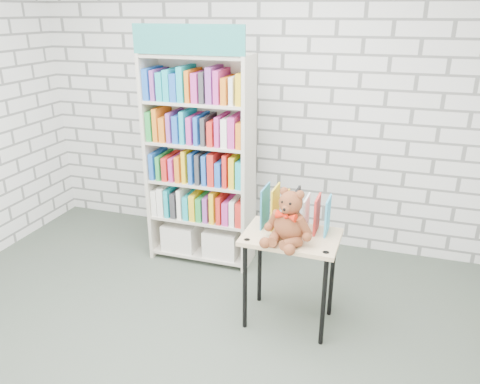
% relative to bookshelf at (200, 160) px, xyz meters
% --- Properties ---
extents(ground, '(4.50, 4.50, 0.00)m').
position_rel_bookshelf_xyz_m(ground, '(0.33, -1.36, -0.96)').
color(ground, '#404A3E').
rests_on(ground, ground).
extents(room_shell, '(4.52, 4.02, 2.81)m').
position_rel_bookshelf_xyz_m(room_shell, '(0.33, -1.36, 0.83)').
color(room_shell, silver).
rests_on(room_shell, ground).
extents(bookshelf, '(0.93, 0.36, 2.10)m').
position_rel_bookshelf_xyz_m(bookshelf, '(0.00, 0.00, 0.00)').
color(bookshelf, beige).
rests_on(bookshelf, ground).
extents(display_table, '(0.68, 0.48, 0.72)m').
position_rel_bookshelf_xyz_m(display_table, '(0.98, -0.72, -0.34)').
color(display_table, tan).
rests_on(display_table, ground).
extents(table_books, '(0.47, 0.22, 0.28)m').
position_rel_bookshelf_xyz_m(table_books, '(0.98, -0.61, -0.10)').
color(table_books, teal).
rests_on(table_books, display_table).
extents(teddy_bear, '(0.34, 0.34, 0.38)m').
position_rel_bookshelf_xyz_m(teddy_bear, '(0.98, -0.83, -0.09)').
color(teddy_bear, brown).
rests_on(teddy_bear, display_table).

